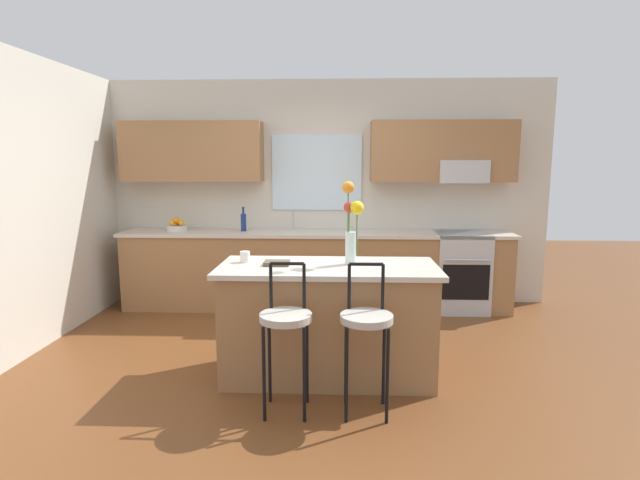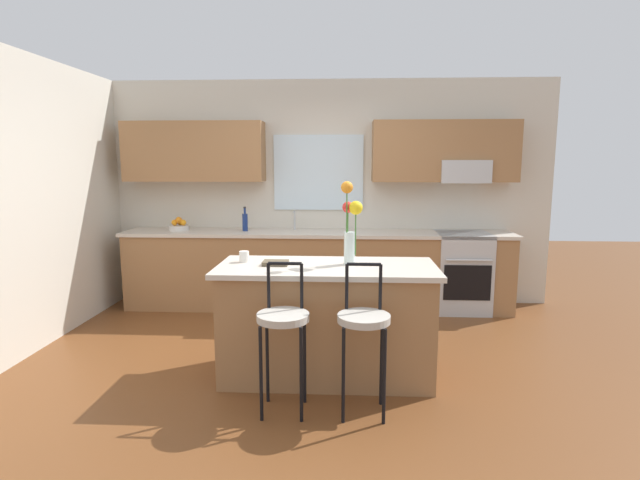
{
  "view_description": "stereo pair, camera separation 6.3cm",
  "coord_description": "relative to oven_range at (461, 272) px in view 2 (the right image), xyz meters",
  "views": [
    {
      "loc": [
        0.28,
        -4.08,
        1.73
      ],
      "look_at": [
        0.1,
        0.55,
        1.0
      ],
      "focal_mm": 27.87,
      "sensor_mm": 36.0,
      "label": 1
    },
    {
      "loc": [
        0.34,
        -4.07,
        1.73
      ],
      "look_at": [
        0.1,
        0.55,
        1.0
      ],
      "focal_mm": 27.87,
      "sensor_mm": 36.0,
      "label": 2
    }
  ],
  "objects": [
    {
      "name": "flower_vase",
      "position": [
        -1.32,
        -1.85,
        0.8
      ],
      "size": [
        0.17,
        0.14,
        0.66
      ],
      "color": "silver",
      "rests_on": "kitchen_island"
    },
    {
      "name": "cookbook",
      "position": [
        -1.91,
        -1.91,
        0.48
      ],
      "size": [
        0.2,
        0.15,
        0.03
      ],
      "primitive_type": "cube",
      "color": "brown",
      "rests_on": "kitchen_island"
    },
    {
      "name": "bottle_olive_oil",
      "position": [
        -2.55,
        0.02,
        0.57
      ],
      "size": [
        0.06,
        0.06,
        0.29
      ],
      "color": "navy",
      "rests_on": "counter_run"
    },
    {
      "name": "fruit_bowl_oranges",
      "position": [
        -3.35,
        0.03,
        0.51
      ],
      "size": [
        0.24,
        0.24,
        0.16
      ],
      "color": "silver",
      "rests_on": "counter_run"
    },
    {
      "name": "mug_ceramic",
      "position": [
        -2.18,
        -1.8,
        0.51
      ],
      "size": [
        0.08,
        0.08,
        0.09
      ],
      "primitive_type": "cylinder",
      "color": "silver",
      "rests_on": "kitchen_island"
    },
    {
      "name": "wall_left",
      "position": [
        -4.25,
        -1.38,
        0.89
      ],
      "size": [
        0.12,
        4.6,
        2.7
      ],
      "primitive_type": "cube",
      "color": "beige",
      "rests_on": "ground"
    },
    {
      "name": "bar_stool_near",
      "position": [
        -1.78,
        -2.5,
        0.18
      ],
      "size": [
        0.36,
        0.36,
        1.04
      ],
      "color": "black",
      "rests_on": "ground"
    },
    {
      "name": "kitchen_island",
      "position": [
        -1.5,
        -1.9,
        0.0
      ],
      "size": [
        1.74,
        0.77,
        0.92
      ],
      "color": "#996B42",
      "rests_on": "ground"
    },
    {
      "name": "ground_plane",
      "position": [
        -1.69,
        -1.68,
        -0.46
      ],
      "size": [
        14.0,
        14.0,
        0.0
      ],
      "primitive_type": "plane",
      "color": "brown"
    },
    {
      "name": "sink_faucet",
      "position": [
        -1.97,
        0.17,
        0.6
      ],
      "size": [
        0.02,
        0.13,
        0.23
      ],
      "color": "#B7BABC",
      "rests_on": "counter_run"
    },
    {
      "name": "oven_range",
      "position": [
        0.0,
        0.0,
        0.0
      ],
      "size": [
        0.6,
        0.64,
        0.92
      ],
      "color": "#B7BABC",
      "rests_on": "ground"
    },
    {
      "name": "back_wall_assembly",
      "position": [
        -1.66,
        0.31,
        1.05
      ],
      "size": [
        5.6,
        0.5,
        2.7
      ],
      "color": "beige",
      "rests_on": "ground"
    },
    {
      "name": "counter_run",
      "position": [
        -1.7,
        0.02,
        0.01
      ],
      "size": [
        4.56,
        0.64,
        0.92
      ],
      "color": "#996B42",
      "rests_on": "ground"
    },
    {
      "name": "bar_stool_middle",
      "position": [
        -1.23,
        -2.5,
        0.18
      ],
      "size": [
        0.36,
        0.36,
        1.04
      ],
      "color": "black",
      "rests_on": "ground"
    }
  ]
}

